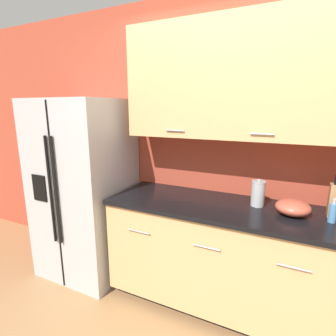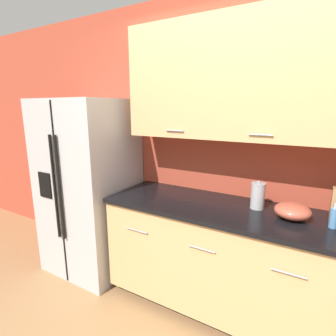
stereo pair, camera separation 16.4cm
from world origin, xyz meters
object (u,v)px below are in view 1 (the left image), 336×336
Objects in this scene: soap_dispenser at (333,213)px; mixing_bowl at (293,207)px; refrigerator at (85,189)px; steel_canister at (258,193)px.

soap_dispenser is 0.70× the size of mixing_bowl.
mixing_bowl is at bearing 2.20° from refrigerator.
soap_dispenser is 0.24m from mixing_bowl.
refrigerator is at bearing -177.80° from mixing_bowl.
refrigerator is at bearing -178.77° from soap_dispenser.
mixing_bowl is (-0.24, 0.03, -0.01)m from soap_dispenser.
steel_canister is at bearing 163.43° from mixing_bowl.
steel_canister is (-0.49, 0.10, 0.03)m from soap_dispenser.
refrigerator reaches higher than mixing_bowl.
steel_canister is 0.27m from mixing_bowl.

